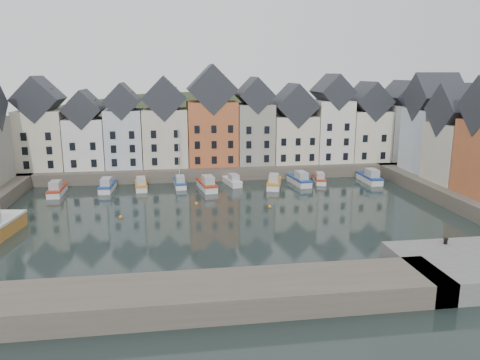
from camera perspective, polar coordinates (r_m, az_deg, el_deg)
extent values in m
plane|color=black|center=(59.47, -1.04, -4.96)|extent=(260.00, 260.00, 0.00)
cube|color=#51493E|center=(88.14, -3.55, 1.62)|extent=(90.00, 16.00, 2.00)
cube|color=#51493E|center=(38.37, -12.04, -14.16)|extent=(50.00, 6.00, 2.00)
ellipsoid|color=#252F17|center=(118.08, -4.51, -4.97)|extent=(153.60, 70.40, 64.00)
sphere|color=black|center=(107.70, -12.05, 7.58)|extent=(5.77, 5.77, 5.77)
sphere|color=black|center=(121.61, 6.99, 8.08)|extent=(5.27, 5.27, 5.27)
sphere|color=black|center=(117.48, 11.14, 7.64)|extent=(5.07, 5.07, 5.07)
sphere|color=black|center=(113.85, 2.54, 7.68)|extent=(5.01, 5.01, 5.01)
sphere|color=black|center=(117.37, -23.54, 6.17)|extent=(3.94, 3.94, 3.94)
sphere|color=black|center=(122.10, 8.64, 8.01)|extent=(5.21, 5.21, 5.21)
sphere|color=black|center=(115.57, -3.84, 7.99)|extent=(5.45, 5.45, 5.45)
sphere|color=black|center=(114.26, 14.96, 6.96)|extent=(4.49, 4.49, 4.49)
cube|color=beige|center=(87.68, -22.90, 4.57)|extent=(7.67, 8.00, 10.07)
cube|color=#21242A|center=(87.06, -23.31, 9.08)|extent=(7.67, 8.16, 7.67)
cube|color=white|center=(86.24, -18.18, 4.33)|extent=(6.56, 8.00, 8.61)
cube|color=#21242A|center=(85.62, -18.46, 8.25)|extent=(6.56, 8.16, 6.56)
cube|color=silver|center=(85.27, -13.87, 4.98)|extent=(6.20, 8.00, 10.02)
cube|color=#21242A|center=(84.66, -14.11, 9.37)|extent=(6.20, 8.16, 6.20)
cube|color=beige|center=(84.88, -9.08, 5.18)|extent=(7.70, 8.00, 10.08)
cube|color=#21242A|center=(84.24, -9.25, 9.87)|extent=(7.70, 8.16, 7.70)
cube|color=#BC6035|center=(85.11, -3.44, 5.75)|extent=(8.69, 8.00, 11.28)
cube|color=#21242A|center=(84.49, -3.52, 11.00)|extent=(8.69, 8.16, 8.69)
cube|color=gray|center=(86.14, 1.70, 5.69)|extent=(6.43, 8.00, 10.78)
cube|color=#21242A|center=(85.54, 1.73, 10.33)|extent=(6.43, 8.16, 6.43)
cube|color=beige|center=(87.85, 6.40, 5.02)|extent=(7.88, 8.00, 8.56)
cube|color=#21242A|center=(87.21, 6.51, 9.08)|extent=(7.88, 8.16, 7.88)
cube|color=white|center=(89.82, 10.98, 5.91)|extent=(6.50, 8.00, 11.27)
cube|color=#21242A|center=(89.25, 11.19, 10.53)|extent=(6.50, 8.16, 6.50)
cube|color=beige|center=(92.49, 15.08, 5.30)|extent=(7.23, 8.00, 9.32)
cube|color=#21242A|center=(91.90, 15.32, 9.28)|extent=(7.23, 8.16, 7.23)
cube|color=white|center=(95.35, 18.90, 5.56)|extent=(6.18, 8.00, 10.32)
cube|color=#21242A|center=(94.80, 19.20, 9.57)|extent=(6.18, 8.16, 6.18)
cube|color=silver|center=(85.02, 22.30, 4.49)|extent=(7.47, 8.00, 10.38)
cube|color=#21242A|center=(84.38, 22.72, 9.31)|extent=(7.62, 8.00, 8.00)
cube|color=beige|center=(78.43, 25.19, 3.03)|extent=(8.14, 8.00, 8.89)
cube|color=#21242A|center=(77.72, 25.65, 7.70)|extent=(8.30, 8.00, 8.00)
sphere|color=orange|center=(66.72, -5.34, -2.88)|extent=(0.50, 0.50, 0.50)
sphere|color=orange|center=(65.12, 3.64, -3.25)|extent=(0.50, 0.50, 0.50)
sphere|color=orange|center=(62.23, -14.34, -4.41)|extent=(0.50, 0.50, 0.50)
cube|color=silver|center=(77.32, -21.37, -1.35)|extent=(1.99, 6.36, 1.16)
cube|color=#A42E17|center=(77.18, -21.41, -0.90)|extent=(2.10, 6.49, 0.26)
cube|color=#A2A9AA|center=(76.14, -21.59, -0.60)|extent=(1.51, 2.56, 1.27)
cube|color=silver|center=(77.39, -15.82, -0.94)|extent=(2.21, 6.23, 1.12)
cube|color=navy|center=(77.25, -15.84, -0.50)|extent=(2.32, 6.36, 0.26)
cube|color=#A2A9AA|center=(76.23, -16.00, -0.21)|extent=(1.58, 2.54, 1.23)
cube|color=silver|center=(77.09, -11.96, -0.79)|extent=(2.24, 5.96, 1.07)
cube|color=orange|center=(76.96, -11.98, -0.37)|extent=(2.35, 6.09, 0.24)
cube|color=#A2A9AA|center=(75.97, -11.98, -0.09)|extent=(1.56, 2.44, 1.17)
cube|color=silver|center=(77.51, -7.33, -0.55)|extent=(1.99, 5.65, 1.02)
cube|color=navy|center=(77.38, -7.34, -0.15)|extent=(2.09, 5.77, 0.23)
cube|color=#A2A9AA|center=(76.45, -7.30, 0.12)|extent=(1.43, 2.30, 1.11)
cylinder|color=silver|center=(77.01, -7.47, 3.34)|extent=(0.13, 0.13, 10.20)
cube|color=silver|center=(75.31, -4.06, -0.82)|extent=(2.98, 6.92, 1.23)
cube|color=#A42E17|center=(75.16, -4.07, -0.33)|extent=(3.11, 7.07, 0.28)
cube|color=#A2A9AA|center=(74.05, -3.91, 0.00)|extent=(1.94, 2.88, 1.34)
cube|color=silver|center=(78.18, -0.98, -0.33)|extent=(2.77, 5.77, 1.02)
cube|color=silver|center=(78.05, -0.99, 0.07)|extent=(2.88, 5.90, 0.23)
cube|color=#A2A9AA|center=(77.16, -0.78, 0.34)|extent=(1.72, 2.44, 1.11)
cube|color=silver|center=(76.78, 4.18, -0.57)|extent=(3.69, 6.80, 1.19)
cube|color=orange|center=(76.63, 4.19, -0.09)|extent=(3.84, 6.96, 0.27)
cube|color=#A2A9AA|center=(75.54, 4.15, 0.22)|extent=(2.19, 2.93, 1.30)
cube|color=silver|center=(79.14, 7.19, -0.22)|extent=(2.73, 6.75, 1.20)
cube|color=navy|center=(78.99, 7.20, 0.24)|extent=(2.85, 6.89, 0.27)
cube|color=#A2A9AA|center=(77.96, 7.49, 0.56)|extent=(1.83, 2.79, 1.31)
cube|color=silver|center=(80.81, 9.63, -0.08)|extent=(2.50, 5.54, 0.98)
cube|color=#A42E17|center=(80.69, 9.64, 0.29)|extent=(2.61, 5.66, 0.22)
cube|color=#A2A9AA|center=(79.80, 9.73, 0.54)|extent=(1.60, 2.32, 1.07)
cube|color=silver|center=(83.09, 15.46, 0.05)|extent=(2.05, 6.82, 1.25)
cube|color=navy|center=(82.95, 15.49, 0.51)|extent=(2.17, 6.96, 0.28)
cube|color=#A2A9AA|center=(81.89, 15.80, 0.82)|extent=(1.59, 2.73, 1.36)
cylinder|color=black|center=(50.10, 23.78, -6.88)|extent=(0.36, 0.36, 0.50)
cylinder|color=black|center=(50.02, 23.80, -6.58)|extent=(0.48, 0.48, 0.08)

